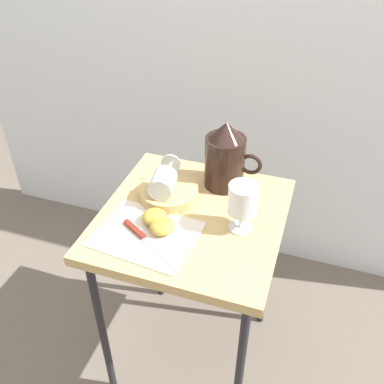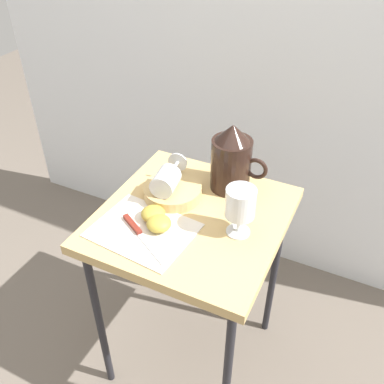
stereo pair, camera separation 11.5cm
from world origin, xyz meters
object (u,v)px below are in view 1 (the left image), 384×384
at_px(basket_tray, 169,193).
at_px(pitcher, 225,161).
at_px(wine_glass_tipped_near, 163,182).
at_px(apple_half_right, 162,226).
at_px(wine_glass_upright, 243,201).
at_px(knife, 141,236).
at_px(table, 192,233).
at_px(apple_half_left, 154,217).

relative_size(basket_tray, pitcher, 0.81).
relative_size(wine_glass_tipped_near, apple_half_right, 2.30).
height_order(basket_tray, wine_glass_upright, wine_glass_upright).
relative_size(pitcher, wine_glass_tipped_near, 1.38).
xyz_separation_m(wine_glass_tipped_near, knife, (0.00, -0.16, -0.06)).
bearing_deg(basket_tray, table, -30.35).
bearing_deg(pitcher, knife, -115.14).
height_order(pitcher, wine_glass_upright, pitcher).
distance_m(apple_half_left, knife, 0.07).
bearing_deg(knife, basket_tray, 87.84).
xyz_separation_m(wine_glass_tipped_near, apple_half_left, (0.01, -0.10, -0.05)).
distance_m(basket_tray, knife, 0.18).
bearing_deg(knife, apple_half_left, 81.78).
xyz_separation_m(table, wine_glass_upright, (0.14, -0.01, 0.16)).
relative_size(apple_half_left, knife, 0.36).
distance_m(wine_glass_upright, wine_glass_tipped_near, 0.24).
xyz_separation_m(apple_half_right, knife, (-0.04, -0.04, -0.01)).
relative_size(pitcher, knife, 1.13).
relative_size(wine_glass_upright, apple_half_left, 2.11).
height_order(table, wine_glass_tipped_near, wine_glass_tipped_near).
xyz_separation_m(table, basket_tray, (-0.09, 0.05, 0.09)).
bearing_deg(wine_glass_upright, wine_glass_tipped_near, 169.74).
bearing_deg(apple_half_left, table, 37.66).
xyz_separation_m(pitcher, knife, (-0.14, -0.30, -0.08)).
distance_m(basket_tray, pitcher, 0.19).
xyz_separation_m(wine_glass_upright, knife, (-0.24, -0.12, -0.08)).
distance_m(table, wine_glass_upright, 0.21).
bearing_deg(basket_tray, wine_glass_upright, -15.33).
xyz_separation_m(basket_tray, wine_glass_upright, (0.23, -0.06, 0.07)).
bearing_deg(pitcher, apple_half_right, -110.48).
height_order(basket_tray, wine_glass_tipped_near, wine_glass_tipped_near).
bearing_deg(wine_glass_tipped_near, knife, -89.64).
xyz_separation_m(table, apple_half_left, (-0.09, -0.07, 0.09)).
relative_size(table, wine_glass_upright, 4.72).
height_order(table, apple_half_right, apple_half_right).
relative_size(wine_glass_upright, apple_half_right, 2.11).
distance_m(wine_glass_upright, apple_half_left, 0.24).
distance_m(pitcher, apple_half_right, 0.29).
bearing_deg(table, wine_glass_upright, -4.56).
height_order(table, basket_tray, basket_tray).
height_order(wine_glass_upright, apple_half_right, wine_glass_upright).
bearing_deg(apple_half_left, wine_glass_tipped_near, 96.13).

